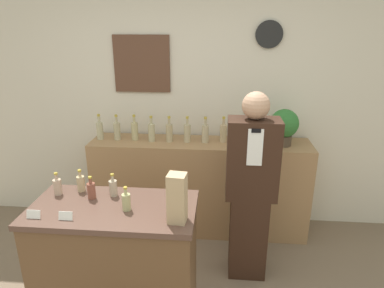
{
  "coord_description": "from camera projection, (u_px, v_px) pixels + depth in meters",
  "views": [
    {
      "loc": [
        0.38,
        -1.52,
        2.12
      ],
      "look_at": [
        0.15,
        1.1,
        1.19
      ],
      "focal_mm": 32.0,
      "sensor_mm": 36.0,
      "label": 1
    }
  ],
  "objects": [
    {
      "name": "shelf_bottle_0",
      "position": [
        100.0,
        130.0,
        3.48
      ],
      "size": [
        0.07,
        0.07,
        0.26
      ],
      "color": "#B5AD87",
      "rests_on": "back_shelf"
    },
    {
      "name": "paper_bag",
      "position": [
        177.0,
        198.0,
        2.11
      ],
      "size": [
        0.12,
        0.12,
        0.32
      ],
      "color": "tan",
      "rests_on": "display_counter"
    },
    {
      "name": "shelf_bottle_7",
      "position": [
        223.0,
        133.0,
        3.4
      ],
      "size": [
        0.07,
        0.07,
        0.26
      ],
      "color": "tan",
      "rests_on": "back_shelf"
    },
    {
      "name": "price_card_right",
      "position": [
        66.0,
        216.0,
        2.17
      ],
      "size": [
        0.09,
        0.02,
        0.06
      ],
      "color": "white",
      "rests_on": "display_counter"
    },
    {
      "name": "counter_bottle_4",
      "position": [
        126.0,
        201.0,
        2.27
      ],
      "size": [
        0.06,
        0.06,
        0.17
      ],
      "color": "tan",
      "rests_on": "display_counter"
    },
    {
      "name": "shelf_bottle_8",
      "position": [
        242.0,
        133.0,
        3.37
      ],
      "size": [
        0.07,
        0.07,
        0.26
      ],
      "color": "tan",
      "rests_on": "back_shelf"
    },
    {
      "name": "counter_bottle_1",
      "position": [
        81.0,
        183.0,
        2.53
      ],
      "size": [
        0.06,
        0.06,
        0.17
      ],
      "color": "tan",
      "rests_on": "display_counter"
    },
    {
      "name": "shelf_bottle_3",
      "position": [
        152.0,
        132.0,
        3.42
      ],
      "size": [
        0.07,
        0.07,
        0.26
      ],
      "color": "tan",
      "rests_on": "back_shelf"
    },
    {
      "name": "shelf_bottle_5",
      "position": [
        187.0,
        132.0,
        3.4
      ],
      "size": [
        0.07,
        0.07,
        0.26
      ],
      "color": "tan",
      "rests_on": "back_shelf"
    },
    {
      "name": "shelf_bottle_6",
      "position": [
        205.0,
        133.0,
        3.39
      ],
      "size": [
        0.07,
        0.07,
        0.26
      ],
      "color": "tan",
      "rests_on": "back_shelf"
    },
    {
      "name": "back_shelf",
      "position": [
        200.0,
        187.0,
        3.6
      ],
      "size": [
        2.21,
        0.45,
        0.99
      ],
      "color": "#9E754C",
      "rests_on": "ground_plane"
    },
    {
      "name": "shopkeeper",
      "position": [
        251.0,
        190.0,
        2.83
      ],
      "size": [
        0.41,
        0.26,
        1.64
      ],
      "color": "#331E14",
      "rests_on": "ground_plane"
    },
    {
      "name": "shelf_bottle_1",
      "position": [
        117.0,
        130.0,
        3.47
      ],
      "size": [
        0.07,
        0.07,
        0.26
      ],
      "color": "tan",
      "rests_on": "back_shelf"
    },
    {
      "name": "counter_bottle_0",
      "position": [
        57.0,
        186.0,
        2.48
      ],
      "size": [
        0.06,
        0.06,
        0.17
      ],
      "color": "tan",
      "rests_on": "display_counter"
    },
    {
      "name": "shelf_bottle_2",
      "position": [
        135.0,
        130.0,
        3.47
      ],
      "size": [
        0.07,
        0.07,
        0.26
      ],
      "color": "tan",
      "rests_on": "back_shelf"
    },
    {
      "name": "shelf_bottle_4",
      "position": [
        169.0,
        132.0,
        3.41
      ],
      "size": [
        0.07,
        0.07,
        0.26
      ],
      "color": "tan",
      "rests_on": "back_shelf"
    },
    {
      "name": "shelf_bottle_9",
      "position": [
        260.0,
        134.0,
        3.36
      ],
      "size": [
        0.07,
        0.07,
        0.26
      ],
      "color": "tan",
      "rests_on": "back_shelf"
    },
    {
      "name": "potted_plant",
      "position": [
        284.0,
        125.0,
        3.28
      ],
      "size": [
        0.27,
        0.27,
        0.36
      ],
      "color": "#4C3D2D",
      "rests_on": "back_shelf"
    },
    {
      "name": "price_card_left",
      "position": [
        33.0,
        214.0,
        2.18
      ],
      "size": [
        0.09,
        0.02,
        0.06
      ],
      "color": "white",
      "rests_on": "display_counter"
    },
    {
      "name": "counter_bottle_3",
      "position": [
        113.0,
        187.0,
        2.46
      ],
      "size": [
        0.06,
        0.06,
        0.17
      ],
      "color": "tan",
      "rests_on": "display_counter"
    },
    {
      "name": "display_counter",
      "position": [
        118.0,
        263.0,
        2.49
      ],
      "size": [
        1.14,
        0.58,
        0.94
      ],
      "color": "brown",
      "rests_on": "ground_plane"
    },
    {
      "name": "counter_bottle_2",
      "position": [
        91.0,
        190.0,
        2.42
      ],
      "size": [
        0.06,
        0.06,
        0.17
      ],
      "color": "brown",
      "rests_on": "display_counter"
    },
    {
      "name": "back_wall",
      "position": [
        185.0,
        100.0,
        3.59
      ],
      "size": [
        5.2,
        0.09,
        2.7
      ],
      "color": "beige",
      "rests_on": "ground_plane"
    }
  ]
}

